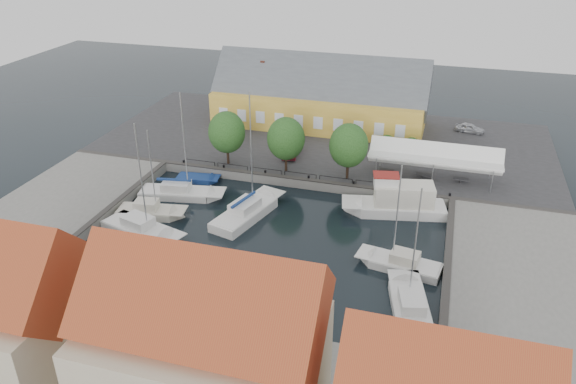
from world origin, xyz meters
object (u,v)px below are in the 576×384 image
Objects in this scene: tent_canopy at (435,156)px; east_boat_c at (410,308)px; east_boat_b at (401,266)px; launch_nw at (197,180)px; trawler at (398,204)px; west_boat_b at (150,213)px; warehouse at (316,99)px; west_boat_a at (180,194)px; west_boat_c at (142,231)px; launch_sw at (93,264)px; center_sailboat at (247,213)px; car_red at (290,149)px; car_silver at (470,128)px.

east_boat_c is (-0.21, -22.36, -3.43)m from tent_canopy.
east_boat_b is 26.37m from launch_nw.
west_boat_b reaches higher than trawler.
east_boat_c is (16.39, -36.21, -4.17)m from warehouse.
west_boat_a is at bearing 77.51° from west_boat_b.
east_boat_b is at bearing 2.54° from west_boat_c.
trawler reaches higher than launch_sw.
center_sailboat reaches higher than east_boat_c.
car_red is at bearing 53.57° from west_boat_a.
west_boat_b reaches higher than launch_nw.
east_boat_b is at bearing -95.19° from tent_canopy.
car_silver is at bearing 36.53° from launch_nw.
launch_sw is (-1.36, -5.99, -0.17)m from west_boat_c.
west_boat_a is at bearing -91.25° from launch_nw.
east_boat_b is 25.19m from west_boat_b.
west_boat_a is (-8.76, -11.87, -1.50)m from car_red.
warehouse reaches higher than east_boat_b.
east_boat_c is at bearing -10.03° from west_boat_c.
trawler is at bearing -112.75° from tent_canopy.
east_boat_b reaches higher than trawler.
launch_sw is (-0.45, -9.29, -0.17)m from west_boat_b.
east_boat_b is 26.50m from launch_sw.
west_boat_a is (-8.99, -23.77, -4.16)m from warehouse.
west_boat_b reaches higher than car_red.
launch_nw is at bearing 85.04° from launch_sw.
car_silver is 23.88m from trawler.
center_sailboat is 16.39m from east_boat_b.
east_boat_c is 2.10× the size of launch_nw.
car_red is 27.81m from launch_sw.
west_boat_c is (0.91, -3.30, 0.00)m from west_boat_b.
car_red is 0.92× the size of launch_nw.
west_boat_a reaches higher than car_red.
east_boat_c is 28.27m from west_boat_a.
east_boat_c is at bearing -76.71° from east_boat_b.
east_boat_b is at bearing -15.93° from west_boat_a.
west_boat_b is at bearing -164.68° from center_sailboat.
west_boat_b is at bearing -162.29° from trawler.
west_boat_b is (-26.41, 7.80, 0.00)m from east_boat_c.
west_boat_c is at bearing -106.03° from warehouse.
center_sailboat reaches higher than launch_nw.
trawler is at bearing 17.71° from west_boat_b.
warehouse is 26.15m from center_sailboat.
trawler is 2.11× the size of launch_nw.
center_sailboat is (-21.01, -27.88, -1.27)m from car_silver.
east_boat_c reaches higher than car_silver.
trawler reaches higher than car_silver.
west_boat_a is 2.37× the size of launch_nw.
east_boat_c is at bearing -90.53° from tent_canopy.
east_boat_c is at bearing -16.46° from west_boat_b.
tent_canopy is 1.30× the size of trawler.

